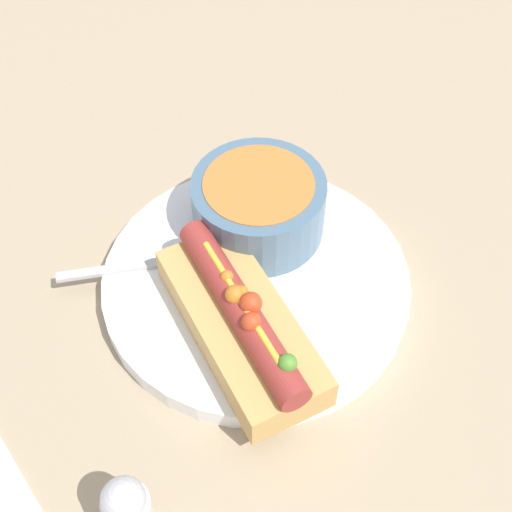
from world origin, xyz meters
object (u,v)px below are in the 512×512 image
at_px(hot_dog, 241,321).
at_px(salt_shaker, 128,512).
at_px(soup_bowl, 259,204).
at_px(spoon, 197,256).

relative_size(hot_dog, salt_shaker, 2.52).
bearing_deg(salt_shaker, soup_bowl, 102.70).
relative_size(soup_bowl, spoon, 0.85).
height_order(spoon, salt_shaker, salt_shaker).
bearing_deg(spoon, salt_shaker, -108.97).
distance_m(hot_dog, spoon, 0.09).
xyz_separation_m(hot_dog, spoon, (-0.07, 0.05, -0.02)).
bearing_deg(salt_shaker, spoon, 112.68).
distance_m(soup_bowl, spoon, 0.07).
bearing_deg(spoon, soup_bowl, 23.35).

